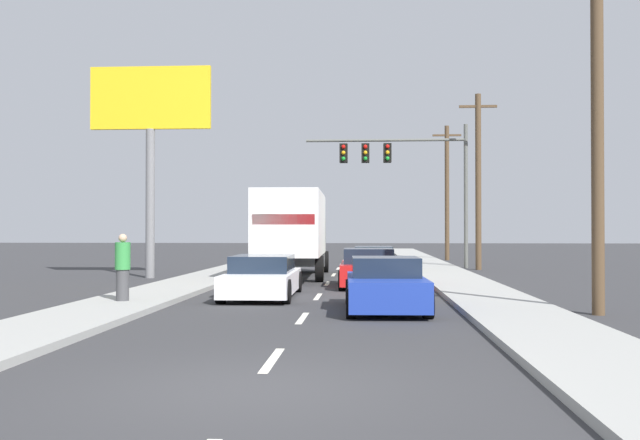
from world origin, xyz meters
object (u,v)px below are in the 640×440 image
at_px(car_white, 262,278).
at_px(box_truck, 294,229).
at_px(car_red, 368,269).
at_px(car_blue, 385,286).
at_px(car_yellow, 373,261).
at_px(traffic_signal_mast, 393,162).
at_px(pedestrian_near_corner, 123,267).
at_px(utility_pole_mid, 478,179).
at_px(utility_pole_far, 447,191).
at_px(utility_pole_near, 597,108).
at_px(roadside_billboard, 150,123).

bearing_deg(car_white, box_truck, 89.76).
bearing_deg(car_red, car_blue, -86.91).
distance_m(car_yellow, car_blue, 14.51).
relative_size(traffic_signal_mast, pedestrian_near_corner, 4.86).
height_order(car_white, car_blue, car_blue).
relative_size(box_truck, utility_pole_mid, 1.09).
bearing_deg(car_white, utility_pole_far, 72.43).
relative_size(car_yellow, traffic_signal_mast, 0.57).
bearing_deg(traffic_signal_mast, car_yellow, -102.49).
height_order(car_red, pedestrian_near_corner, pedestrian_near_corner).
xyz_separation_m(car_yellow, pedestrian_near_corner, (-6.42, -13.95, 0.41)).
bearing_deg(utility_pole_near, pedestrian_near_corner, 174.31).
bearing_deg(roadside_billboard, utility_pole_near, -39.90).
distance_m(car_yellow, car_red, 7.49).
xyz_separation_m(car_red, traffic_signal_mast, (1.29, 12.21, 4.75)).
distance_m(car_yellow, utility_pole_far, 15.34).
distance_m(car_yellow, traffic_signal_mast, 6.80).
bearing_deg(box_truck, car_red, -56.64).
distance_m(utility_pole_mid, roadside_billboard, 15.61).
xyz_separation_m(box_truck, utility_pole_mid, (8.29, 6.14, 2.39)).
bearing_deg(car_red, pedestrian_near_corner, -133.68).
xyz_separation_m(utility_pole_near, utility_pole_mid, (0.16, 18.26, -0.31)).
bearing_deg(car_yellow, pedestrian_near_corner, -114.70).
height_order(utility_pole_near, pedestrian_near_corner, utility_pole_near).
bearing_deg(pedestrian_near_corner, utility_pole_far, 68.20).
height_order(car_red, traffic_signal_mast, traffic_signal_mast).
bearing_deg(car_white, utility_pole_mid, 60.22).
distance_m(car_red, utility_pole_far, 22.45).
distance_m(car_white, car_yellow, 11.81).
bearing_deg(utility_pole_far, car_blue, -99.25).
bearing_deg(utility_pole_near, roadside_billboard, 140.10).
bearing_deg(car_red, utility_pole_mid, 63.57).
relative_size(car_white, traffic_signal_mast, 0.57).
bearing_deg(roadside_billboard, utility_pole_mid, 25.69).
distance_m(car_red, roadside_billboard, 11.04).
distance_m(utility_pole_near, utility_pole_mid, 18.26).
bearing_deg(car_blue, traffic_signal_mast, 87.29).
xyz_separation_m(traffic_signal_mast, pedestrian_near_corner, (-7.46, -18.68, -4.37)).
bearing_deg(car_blue, car_red, 93.09).
distance_m(car_blue, traffic_signal_mast, 19.84).
distance_m(car_white, car_red, 4.91).
bearing_deg(box_truck, utility_pole_near, -56.19).
bearing_deg(utility_pole_mid, utility_pole_far, 91.43).
bearing_deg(utility_pole_far, box_truck, -115.22).
bearing_deg(pedestrian_near_corner, roadside_billboard, 103.46).
height_order(utility_pole_far, roadside_billboard, utility_pole_far).
bearing_deg(car_white, pedestrian_near_corner, -140.57).
relative_size(car_red, traffic_signal_mast, 0.50).
relative_size(car_red, car_blue, 0.98).
bearing_deg(car_red, utility_pole_far, 76.86).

